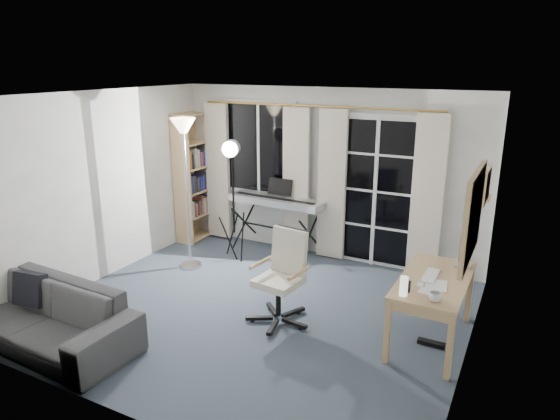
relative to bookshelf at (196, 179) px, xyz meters
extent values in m
cube|color=#3B4755|center=(2.12, -1.82, -0.96)|extent=(4.50, 4.00, 0.02)
cube|color=white|center=(1.07, 0.16, 0.55)|extent=(1.20, 0.06, 1.40)
cube|color=black|center=(1.07, 0.13, 0.55)|extent=(1.10, 0.02, 1.30)
cube|color=white|center=(1.07, 0.12, 0.55)|extent=(0.04, 0.03, 1.30)
cube|color=white|center=(2.87, 0.16, 0.08)|extent=(1.32, 0.06, 2.11)
cube|color=black|center=(2.57, 0.13, 0.08)|extent=(0.55, 0.02, 1.95)
cube|color=black|center=(3.17, 0.13, 0.08)|extent=(0.55, 0.02, 1.95)
cube|color=white|center=(2.87, 0.12, 0.08)|extent=(0.05, 0.04, 2.05)
cube|color=white|center=(2.87, 0.12, -0.40)|extent=(1.15, 0.03, 0.03)
cube|color=white|center=(2.87, 0.12, 0.10)|extent=(1.15, 0.03, 0.03)
cube|color=white|center=(2.87, 0.12, 0.60)|extent=(1.15, 0.03, 0.03)
cylinder|color=gold|center=(1.97, 0.08, 1.20)|extent=(3.50, 0.03, 0.03)
cube|color=beige|center=(0.37, 0.06, 0.13)|extent=(0.40, 0.07, 2.10)
cube|color=beige|center=(1.72, 0.06, 0.13)|extent=(0.40, 0.07, 2.10)
cube|color=beige|center=(2.27, 0.06, 0.13)|extent=(0.40, 0.07, 2.10)
cube|color=beige|center=(3.57, 0.06, 0.13)|extent=(0.40, 0.07, 2.10)
cube|color=tan|center=(0.05, -0.43, 0.05)|extent=(0.32, 0.04, 1.99)
cube|color=tan|center=(0.02, 0.47, 0.05)|extent=(0.32, 0.04, 1.99)
cube|color=tan|center=(-0.11, 0.01, 0.05)|extent=(0.07, 0.90, 1.99)
cube|color=tan|center=(0.03, 0.02, -0.92)|extent=(0.36, 0.91, 0.02)
cube|color=tan|center=(0.03, 0.02, -0.55)|extent=(0.36, 0.91, 0.02)
cube|color=tan|center=(0.03, 0.02, -0.17)|extent=(0.36, 0.91, 0.02)
cube|color=tan|center=(0.03, 0.02, 0.21)|extent=(0.36, 0.91, 0.02)
cube|color=tan|center=(0.03, 0.02, 0.59)|extent=(0.36, 0.91, 0.02)
cube|color=tan|center=(0.03, 0.02, 1.02)|extent=(0.36, 0.91, 0.02)
cube|color=#AFB3A9|center=(0.07, -0.35, -0.41)|extent=(0.23, 0.07, 0.26)
cube|color=brown|center=(0.07, -0.25, -0.43)|extent=(0.22, 0.05, 0.20)
cube|color=#323232|center=(0.06, -0.17, -0.42)|extent=(0.22, 0.05, 0.23)
cube|color=brown|center=(0.06, -0.09, -0.39)|extent=(0.22, 0.05, 0.30)
cube|color=#AFB3A9|center=(0.06, -0.02, -0.42)|extent=(0.23, 0.06, 0.23)
cube|color=#C37637|center=(0.05, 0.07, -0.41)|extent=(0.22, 0.05, 0.24)
cube|color=navy|center=(0.05, 0.15, -0.41)|extent=(0.23, 0.06, 0.24)
cube|color=brown|center=(0.04, 0.24, -0.42)|extent=(0.22, 0.04, 0.23)
cube|color=#C37637|center=(0.04, 0.31, -0.42)|extent=(0.23, 0.06, 0.24)
cube|color=#323232|center=(0.04, 0.40, -0.40)|extent=(0.22, 0.04, 0.26)
cube|color=navy|center=(0.07, -0.35, -0.02)|extent=(0.22, 0.04, 0.27)
cube|color=#323232|center=(0.07, -0.28, -0.02)|extent=(0.23, 0.07, 0.27)
cube|color=#323232|center=(0.06, -0.18, -0.04)|extent=(0.22, 0.05, 0.23)
cube|color=navy|center=(0.06, -0.10, -0.05)|extent=(0.22, 0.04, 0.21)
cube|color=navy|center=(0.06, -0.03, -0.04)|extent=(0.22, 0.05, 0.23)
cube|color=#323232|center=(0.05, 0.04, -0.02)|extent=(0.22, 0.04, 0.27)
cube|color=#323232|center=(0.05, 0.12, -0.05)|extent=(0.23, 0.06, 0.22)
cube|color=#EECC59|center=(0.05, 0.20, -0.04)|extent=(0.22, 0.05, 0.23)
cube|color=brown|center=(0.04, 0.28, -0.03)|extent=(0.22, 0.04, 0.24)
cube|color=#323232|center=(0.04, 0.35, -0.04)|extent=(0.22, 0.04, 0.23)
cube|color=#C37637|center=(0.07, -0.35, 0.36)|extent=(0.22, 0.05, 0.28)
cube|color=#323232|center=(0.07, -0.27, 0.33)|extent=(0.22, 0.04, 0.22)
cube|color=#AFB3A9|center=(0.06, -0.20, 0.37)|extent=(0.22, 0.04, 0.30)
cube|color=#AFB3A9|center=(0.06, -0.13, 0.36)|extent=(0.22, 0.04, 0.27)
cube|color=brown|center=(0.06, -0.06, 0.33)|extent=(0.22, 0.04, 0.22)
cube|color=navy|center=(0.05, 0.01, 0.34)|extent=(0.22, 0.05, 0.23)
cylinder|color=#B2B2B7|center=(0.68, -1.11, -0.93)|extent=(0.33, 0.33, 0.03)
cylinder|color=#B2B2B7|center=(0.68, -1.11, 0.02)|extent=(0.04, 0.04, 1.89)
cone|color=#FFE5B2|center=(0.68, -1.11, 1.00)|extent=(0.35, 0.35, 0.19)
cylinder|color=black|center=(0.95, -0.09, -0.56)|extent=(0.06, 0.69, 0.62)
cylinder|color=black|center=(0.95, -0.09, -0.56)|extent=(0.06, 0.69, 0.62)
cylinder|color=black|center=(2.04, -0.14, -0.56)|extent=(0.06, 0.69, 0.62)
cylinder|color=black|center=(2.04, -0.14, -0.56)|extent=(0.06, 0.69, 0.62)
cylinder|color=black|center=(1.49, -0.12, -0.56)|extent=(1.10, 0.08, 0.03)
cube|color=silver|center=(1.49, -0.12, -0.14)|extent=(1.44, 0.43, 0.10)
cube|color=white|center=(1.49, -0.20, -0.11)|extent=(1.32, 0.22, 0.02)
cube|color=black|center=(1.49, -0.16, -0.09)|extent=(1.28, 0.15, 0.01)
cube|color=black|center=(1.50, -0.01, 0.04)|extent=(0.39, 0.10, 0.24)
cylinder|color=black|center=(1.17, -0.54, -0.63)|extent=(0.11, 0.26, 0.70)
cylinder|color=black|center=(0.97, -0.50, -0.63)|extent=(0.27, 0.08, 0.71)
cylinder|color=black|center=(1.04, -0.69, -0.63)|extent=(0.19, 0.22, 0.71)
cylinder|color=black|center=(1.06, -0.58, 0.06)|extent=(0.04, 0.04, 1.22)
cylinder|color=silver|center=(1.08, -0.63, 0.66)|extent=(0.26, 0.20, 0.23)
cylinder|color=white|center=(1.10, -0.70, 0.66)|extent=(0.20, 0.09, 0.20)
cube|color=black|center=(2.67, -1.94, -0.90)|extent=(0.31, 0.09, 0.04)
cylinder|color=black|center=(2.75, -1.95, -0.92)|extent=(0.05, 0.05, 0.05)
cube|color=black|center=(2.56, -1.72, -0.90)|extent=(0.17, 0.29, 0.04)
cylinder|color=black|center=(2.59, -1.65, -0.92)|extent=(0.05, 0.05, 0.05)
cube|color=black|center=(2.31, -1.77, -0.90)|extent=(0.25, 0.24, 0.04)
cylinder|color=black|center=(2.26, -1.72, -0.92)|extent=(0.05, 0.05, 0.05)
cube|color=black|center=(2.28, -2.01, -0.90)|extent=(0.29, 0.19, 0.04)
cylinder|color=black|center=(2.22, -2.05, -0.92)|extent=(0.05, 0.05, 0.05)
cube|color=black|center=(2.51, -2.12, -0.90)|extent=(0.10, 0.31, 0.04)
cylinder|color=black|center=(2.52, -2.19, -0.92)|extent=(0.05, 0.05, 0.05)
cylinder|color=black|center=(2.47, -1.91, -0.68)|extent=(0.06, 0.06, 0.38)
cube|color=beige|center=(2.47, -1.91, -0.47)|extent=(0.49, 0.49, 0.08)
cube|color=beige|center=(2.49, -1.70, -0.19)|extent=(0.43, 0.17, 0.50)
cube|color=black|center=(2.50, -1.67, -0.17)|extent=(0.41, 0.14, 0.46)
cylinder|color=tan|center=(2.22, -1.86, -0.32)|extent=(0.09, 0.38, 0.04)
cylinder|color=tan|center=(2.71, -1.92, -0.32)|extent=(0.09, 0.38, 0.04)
cube|color=tan|center=(4.00, -1.53, -0.29)|extent=(0.64, 1.27, 0.04)
cube|color=tan|center=(4.00, -1.53, -0.35)|extent=(0.61, 1.23, 0.09)
cube|color=tan|center=(3.72, -2.13, -0.63)|extent=(0.05, 0.05, 0.64)
cube|color=tan|center=(4.28, -2.13, -0.63)|extent=(0.05, 0.05, 0.64)
cube|color=tan|center=(3.73, -0.94, -0.63)|extent=(0.05, 0.05, 0.64)
cube|color=tan|center=(4.29, -0.94, -0.63)|extent=(0.05, 0.05, 0.64)
cube|color=silver|center=(4.20, -1.08, -0.26)|extent=(0.16, 0.11, 0.01)
cube|color=silver|center=(4.20, -1.08, -0.14)|extent=(0.04, 0.03, 0.20)
cube|color=silver|center=(4.20, -1.08, 0.00)|extent=(0.04, 0.49, 0.31)
cube|color=black|center=(4.19, -1.08, 0.00)|extent=(0.01, 0.45, 0.27)
cube|color=white|center=(3.96, -1.50, -0.26)|extent=(0.13, 0.38, 0.02)
cube|color=white|center=(3.91, -1.77, -0.26)|extent=(0.05, 0.09, 0.02)
cube|color=white|center=(4.05, -1.68, -0.27)|extent=(0.23, 0.29, 0.01)
cube|color=white|center=(4.02, -1.86, -0.27)|extent=(0.20, 0.15, 0.00)
cube|color=black|center=(3.84, -1.95, -0.21)|extent=(0.05, 0.04, 0.11)
cylinder|color=white|center=(3.82, -2.04, -0.18)|extent=(0.07, 0.07, 0.18)
cube|color=black|center=(4.05, -1.64, -0.92)|extent=(0.27, 0.07, 0.05)
imported|color=silver|center=(4.10, -2.03, -0.21)|extent=(0.11, 0.09, 0.11)
cube|color=tan|center=(4.35, -2.17, 0.60)|extent=(0.04, 0.94, 0.74)
cube|color=white|center=(4.33, -2.17, 0.60)|extent=(0.01, 0.84, 0.64)
cube|color=tan|center=(4.35, -1.27, 0.65)|extent=(0.03, 0.42, 0.32)
cube|color=#458B77|center=(4.34, -1.27, 0.65)|extent=(0.00, 0.36, 0.26)
cube|color=tan|center=(4.28, -0.77, 0.40)|extent=(0.16, 0.30, 0.02)
cone|color=beige|center=(4.28, -0.77, 0.49)|extent=(0.12, 0.12, 0.15)
imported|color=#2F2F31|center=(0.56, -3.37, -0.54)|extent=(2.09, 0.69, 0.81)
cube|color=black|center=(0.27, -3.25, -0.47)|extent=(0.37, 0.23, 0.36)
camera|label=1|loc=(4.73, -6.23, 1.78)|focal=32.00mm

